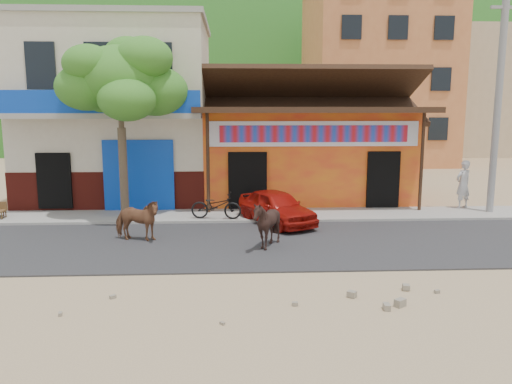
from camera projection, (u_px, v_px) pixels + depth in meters
ground at (275, 273)px, 11.48m from camera, size 120.00×120.00×0.00m
road at (267, 243)px, 13.94m from camera, size 60.00×5.00×0.04m
sidewalk at (260, 216)px, 17.38m from camera, size 60.00×2.00×0.12m
dance_club at (302, 155)px, 21.13m from camera, size 8.00×6.00×3.60m
cafe_building at (121, 115)px, 20.48m from camera, size 7.00×6.00×7.00m
apartment_front at (375, 75)px, 34.56m from camera, size 9.00×9.00×12.00m
apartment_rear at (461, 93)px, 41.07m from camera, size 8.00×8.00×10.00m
hillside at (237, 55)px, 78.44m from camera, size 100.00×40.00×24.00m
tree at (121, 128)px, 16.45m from camera, size 3.00×3.00×6.00m
utility_pole at (498, 97)px, 17.10m from camera, size 0.24×0.24×8.00m
cow_tan at (137, 220)px, 14.07m from camera, size 1.53×0.95×1.20m
cow_dark at (267, 224)px, 13.32m from camera, size 1.49×1.41×1.31m
red_car at (276, 207)px, 16.13m from camera, size 2.69×3.52×1.12m
scooter at (216, 206)px, 16.54m from camera, size 1.75×0.84×0.88m
pedestrian at (463, 184)px, 18.28m from camera, size 0.76×0.64×1.77m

